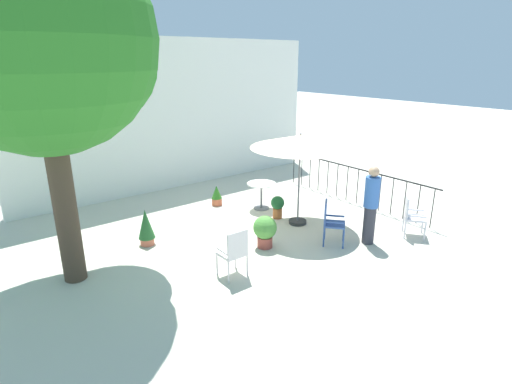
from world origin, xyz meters
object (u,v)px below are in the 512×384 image
shade_tree (42,37)px  patio_chair_1 (234,251)px  patio_umbrella_0 (300,142)px  standing_person (371,204)px  cafe_table_0 (261,191)px  potted_plant_0 (265,230)px  patio_chair_2 (411,214)px  potted_plant_3 (217,195)px  potted_plant_1 (278,206)px  potted_plant_2 (146,227)px  patio_chair_0 (331,220)px

shade_tree → patio_chair_1: (2.30, -1.84, -3.68)m
patio_umbrella_0 → standing_person: (0.45, -1.78, -1.13)m
shade_tree → patio_chair_1: bearing=-38.6°
cafe_table_0 → potted_plant_0: 2.39m
patio_chair_2 → potted_plant_0: patio_chair_2 is taller
patio_umbrella_0 → potted_plant_3: patio_umbrella_0 is taller
patio_umbrella_0 → potted_plant_1: bearing=105.6°
potted_plant_2 → patio_chair_2: bearing=-33.3°
patio_umbrella_0 → cafe_table_0: size_ratio=3.06×
patio_chair_2 → potted_plant_2: (-5.00, 3.28, -0.10)m
patio_chair_1 → patio_chair_0: bearing=-2.7°
cafe_table_0 → standing_person: standing_person is taller
patio_chair_1 → patio_chair_2: bearing=-12.6°
patio_umbrella_0 → patio_chair_0: size_ratio=2.41×
cafe_table_0 → potted_plant_1: bearing=-97.8°
patio_chair_1 → potted_plant_0: 1.41m
patio_chair_2 → patio_umbrella_0: bearing=126.0°
shade_tree → potted_plant_3: bearing=21.9°
patio_chair_0 → potted_plant_2: bearing=142.7°
patio_umbrella_0 → patio_chair_0: bearing=-101.1°
potted_plant_3 → potted_plant_2: bearing=-155.3°
patio_umbrella_0 → patio_chair_2: patio_umbrella_0 is taller
patio_chair_0 → patio_chair_2: 1.98m
patio_chair_0 → patio_chair_1: patio_chair_0 is taller
patio_chair_1 → potted_plant_1: patio_chair_1 is taller
cafe_table_0 → patio_chair_2: patio_chair_2 is taller
shade_tree → standing_person: 6.87m
patio_chair_2 → potted_plant_1: patio_chair_2 is taller
potted_plant_1 → potted_plant_2: size_ratio=0.72×
potted_plant_1 → potted_plant_3: 1.91m
patio_chair_0 → patio_chair_2: size_ratio=1.04×
cafe_table_0 → potted_plant_2: (-3.40, -0.21, -0.08)m
patio_chair_0 → standing_person: 0.93m
shade_tree → patio_chair_2: bearing=-23.0°
patio_chair_1 → patio_chair_2: 4.38m
patio_chair_0 → potted_plant_0: (-1.24, 0.75, -0.15)m
patio_chair_1 → standing_person: (3.19, -0.61, 0.37)m
patio_chair_0 → patio_chair_1: size_ratio=1.02×
patio_chair_2 → standing_person: bearing=162.3°
shade_tree → potted_plant_1: bearing=-1.1°
standing_person → potted_plant_1: bearing=104.7°
shade_tree → potted_plant_3: size_ratio=10.74×
potted_plant_0 → standing_person: (1.95, -1.25, 0.51)m
potted_plant_3 → patio_umbrella_0: bearing=-69.8°
patio_umbrella_0 → cafe_table_0: patio_umbrella_0 is taller
potted_plant_0 → potted_plant_3: 2.95m
patio_umbrella_0 → shade_tree: bearing=172.4°
patio_umbrella_0 → potted_plant_0: bearing=-160.5°
patio_chair_1 → potted_plant_3: size_ratio=1.71×
patio_umbrella_0 → patio_chair_2: 3.03m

